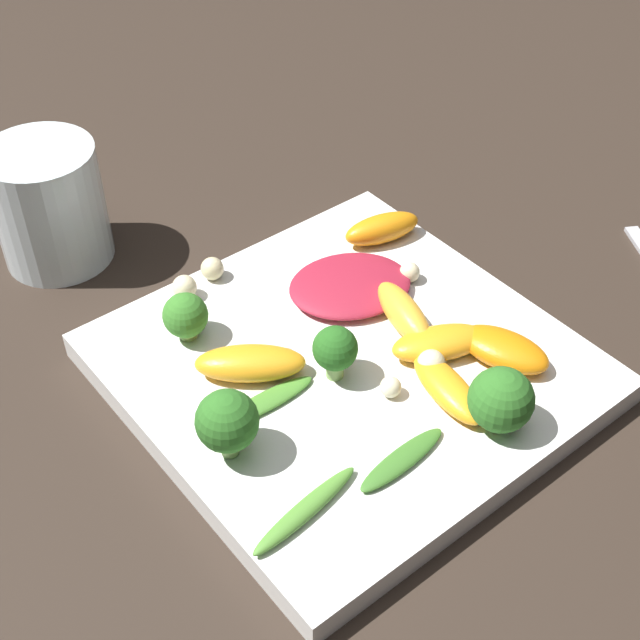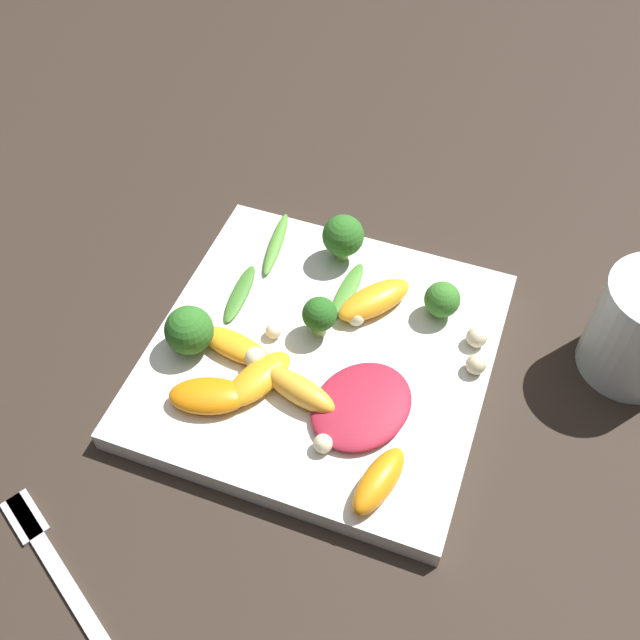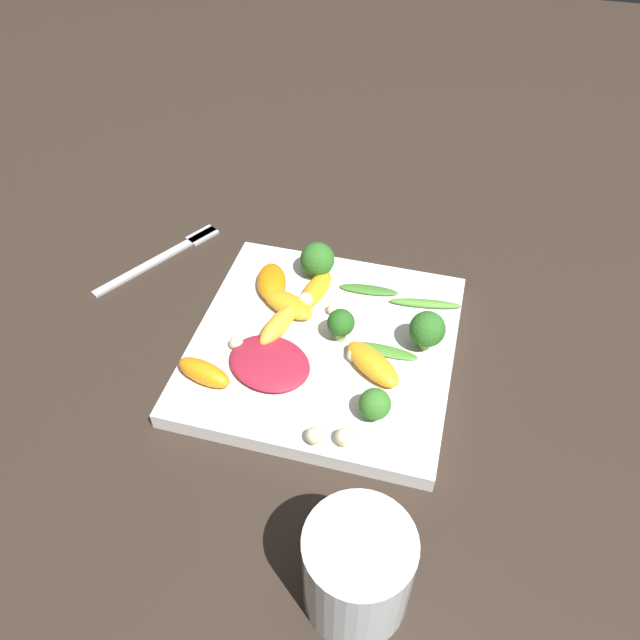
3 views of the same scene
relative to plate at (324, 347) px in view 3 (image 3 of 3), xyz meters
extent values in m
plane|color=#2D231C|center=(0.00, 0.00, -0.01)|extent=(2.40, 2.40, 0.00)
cube|color=white|center=(0.00, 0.00, 0.00)|extent=(0.27, 0.27, 0.02)
cylinder|color=silver|center=(-0.24, -0.09, 0.04)|extent=(0.08, 0.08, 0.09)
cube|color=#B2B2B7|center=(0.10, 0.24, -0.01)|extent=(0.16, 0.10, 0.01)
cube|color=#B2B2B7|center=(0.16, 0.21, -0.01)|extent=(0.05, 0.04, 0.01)
ellipsoid|color=maroon|center=(-0.05, 0.04, 0.02)|extent=(0.10, 0.11, 0.01)
ellipsoid|color=orange|center=(0.03, 0.05, 0.02)|extent=(0.05, 0.07, 0.02)
ellipsoid|color=#FCAD33|center=(0.00, 0.05, 0.02)|extent=(0.07, 0.04, 0.02)
ellipsoid|color=orange|center=(0.07, 0.08, 0.02)|extent=(0.07, 0.05, 0.02)
ellipsoid|color=orange|center=(0.07, 0.03, 0.02)|extent=(0.07, 0.04, 0.02)
ellipsoid|color=orange|center=(-0.08, 0.10, 0.02)|extent=(0.04, 0.06, 0.02)
ellipsoid|color=orange|center=(-0.03, -0.06, 0.02)|extent=(0.07, 0.07, 0.02)
cylinder|color=#7A9E51|center=(-0.08, -0.07, 0.02)|extent=(0.01, 0.01, 0.01)
sphere|color=#387A28|center=(-0.08, -0.07, 0.03)|extent=(0.03, 0.03, 0.03)
cylinder|color=#84AD5B|center=(0.01, -0.02, 0.02)|extent=(0.01, 0.01, 0.02)
sphere|color=#26601E|center=(0.01, -0.02, 0.03)|extent=(0.03, 0.03, 0.03)
cylinder|color=#84AD5B|center=(0.02, -0.11, 0.02)|extent=(0.01, 0.01, 0.02)
sphere|color=#2D6B23|center=(0.02, -0.11, 0.04)|extent=(0.04, 0.04, 0.04)
cylinder|color=#84AD5B|center=(0.10, 0.03, 0.02)|extent=(0.02, 0.02, 0.01)
sphere|color=#2D6B23|center=(0.10, 0.03, 0.03)|extent=(0.04, 0.04, 0.04)
ellipsoid|color=#47842D|center=(0.00, -0.07, 0.01)|extent=(0.02, 0.07, 0.00)
ellipsoid|color=#518E33|center=(0.08, -0.10, 0.01)|extent=(0.02, 0.08, 0.01)
ellipsoid|color=#3D7528|center=(0.09, -0.03, 0.01)|extent=(0.02, 0.07, 0.01)
sphere|color=beige|center=(-0.02, -0.04, 0.02)|extent=(0.02, 0.02, 0.02)
sphere|color=beige|center=(0.05, 0.03, 0.02)|extent=(0.02, 0.02, 0.02)
sphere|color=beige|center=(-0.12, -0.05, 0.02)|extent=(0.02, 0.02, 0.02)
sphere|color=beige|center=(-0.12, -0.02, 0.02)|extent=(0.02, 0.02, 0.02)
sphere|color=beige|center=(-0.03, 0.09, 0.02)|extent=(0.01, 0.01, 0.01)
sphere|color=beige|center=(0.04, 0.00, 0.02)|extent=(0.01, 0.01, 0.01)
camera|label=1|loc=(0.31, -0.27, 0.43)|focal=50.00mm
camera|label=2|loc=(-0.13, 0.35, 0.51)|focal=42.00mm
camera|label=3|loc=(-0.43, -0.11, 0.50)|focal=35.00mm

